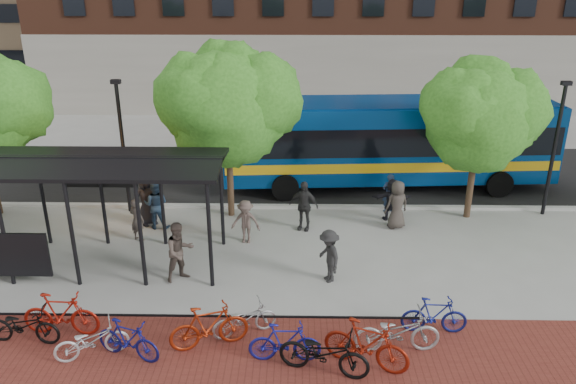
{
  "coord_description": "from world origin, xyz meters",
  "views": [
    {
      "loc": [
        -0.49,
        -16.35,
        8.85
      ],
      "look_at": [
        -0.8,
        1.7,
        1.6
      ],
      "focal_mm": 35.0,
      "sensor_mm": 36.0,
      "label": 1
    }
  ],
  "objects_px": {
    "tree_b": "(230,100)",
    "tree_c": "(482,112)",
    "bike_5": "(209,326)",
    "pedestrian_4": "(304,206)",
    "bike_8": "(324,353)",
    "pedestrian_2": "(156,204)",
    "bike_10": "(397,332)",
    "bike_9": "(366,344)",
    "bus": "(388,138)",
    "pedestrian_0": "(147,199)",
    "pedestrian_5": "(392,200)",
    "bike_6": "(244,319)",
    "bike_3": "(128,340)",
    "pedestrian_9": "(329,256)",
    "bike_2": "(91,341)",
    "bus_shelter": "(46,175)",
    "pedestrian_8": "(180,252)",
    "pedestrian_7": "(389,193)",
    "lamp_post_right": "(555,146)",
    "bike_0": "(23,325)",
    "bike_1": "(61,314)",
    "bike_7": "(285,343)",
    "pedestrian_6": "(397,205)",
    "pedestrian_1": "(137,220)",
    "pedestrian_3": "(246,222)",
    "lamp_post_left": "(123,143)"
  },
  "relations": [
    {
      "from": "tree_b",
      "to": "tree_c",
      "type": "distance_m",
      "value": 9.0
    },
    {
      "from": "bike_5",
      "to": "pedestrian_4",
      "type": "height_order",
      "value": "pedestrian_4"
    },
    {
      "from": "bike_8",
      "to": "pedestrian_2",
      "type": "bearing_deg",
      "value": 51.72
    },
    {
      "from": "bike_10",
      "to": "bike_9",
      "type": "bearing_deg",
      "value": 122.12
    },
    {
      "from": "bus",
      "to": "pedestrian_0",
      "type": "bearing_deg",
      "value": -159.78
    },
    {
      "from": "bike_9",
      "to": "pedestrian_5",
      "type": "bearing_deg",
      "value": 10.86
    },
    {
      "from": "bike_6",
      "to": "pedestrian_0",
      "type": "bearing_deg",
      "value": 8.53
    },
    {
      "from": "bike_3",
      "to": "pedestrian_9",
      "type": "xyz_separation_m",
      "value": [
        5.02,
        3.72,
        0.31
      ]
    },
    {
      "from": "bus",
      "to": "bike_2",
      "type": "height_order",
      "value": "bus"
    },
    {
      "from": "pedestrian_0",
      "to": "bus_shelter",
      "type": "bearing_deg",
      "value": -164.93
    },
    {
      "from": "pedestrian_8",
      "to": "bus",
      "type": "bearing_deg",
      "value": 10.27
    },
    {
      "from": "bike_8",
      "to": "pedestrian_7",
      "type": "height_order",
      "value": "pedestrian_7"
    },
    {
      "from": "bus_shelter",
      "to": "pedestrian_7",
      "type": "distance_m",
      "value": 12.16
    },
    {
      "from": "lamp_post_right",
      "to": "pedestrian_4",
      "type": "distance_m",
      "value": 9.54
    },
    {
      "from": "bike_0",
      "to": "bike_5",
      "type": "xyz_separation_m",
      "value": [
        4.7,
        -0.1,
        0.1
      ]
    },
    {
      "from": "bike_1",
      "to": "bike_7",
      "type": "distance_m",
      "value": 5.84
    },
    {
      "from": "tree_c",
      "to": "pedestrian_0",
      "type": "relative_size",
      "value": 3.02
    },
    {
      "from": "bike_3",
      "to": "pedestrian_6",
      "type": "relative_size",
      "value": 0.97
    },
    {
      "from": "pedestrian_1",
      "to": "pedestrian_3",
      "type": "relative_size",
      "value": 0.99
    },
    {
      "from": "bike_2",
      "to": "pedestrian_9",
      "type": "xyz_separation_m",
      "value": [
        5.92,
        3.69,
        0.37
      ]
    },
    {
      "from": "bike_10",
      "to": "pedestrian_7",
      "type": "relative_size",
      "value": 1.38
    },
    {
      "from": "bike_0",
      "to": "pedestrian_1",
      "type": "xyz_separation_m",
      "value": [
        1.35,
        5.78,
        0.27
      ]
    },
    {
      "from": "lamp_post_right",
      "to": "pedestrian_1",
      "type": "xyz_separation_m",
      "value": [
        -15.0,
        -2.48,
        -1.98
      ]
    },
    {
      "from": "pedestrian_0",
      "to": "pedestrian_8",
      "type": "height_order",
      "value": "pedestrian_0"
    },
    {
      "from": "lamp_post_left",
      "to": "lamp_post_right",
      "type": "bearing_deg",
      "value": 0.0
    },
    {
      "from": "bike_0",
      "to": "bus_shelter",
      "type": "bearing_deg",
      "value": 15.24
    },
    {
      "from": "lamp_post_right",
      "to": "pedestrian_9",
      "type": "height_order",
      "value": "lamp_post_right"
    },
    {
      "from": "bike_7",
      "to": "pedestrian_4",
      "type": "height_order",
      "value": "pedestrian_4"
    },
    {
      "from": "bike_1",
      "to": "pedestrian_3",
      "type": "height_order",
      "value": "pedestrian_3"
    },
    {
      "from": "bike_7",
      "to": "pedestrian_7",
      "type": "bearing_deg",
      "value": -23.26
    },
    {
      "from": "bus_shelter",
      "to": "pedestrian_7",
      "type": "bearing_deg",
      "value": 20.59
    },
    {
      "from": "pedestrian_5",
      "to": "bike_2",
      "type": "bearing_deg",
      "value": 44.44
    },
    {
      "from": "pedestrian_4",
      "to": "pedestrian_3",
      "type": "bearing_deg",
      "value": -133.3
    },
    {
      "from": "pedestrian_0",
      "to": "pedestrian_2",
      "type": "distance_m",
      "value": 0.52
    },
    {
      "from": "tree_b",
      "to": "bike_9",
      "type": "height_order",
      "value": "tree_b"
    },
    {
      "from": "bike_9",
      "to": "pedestrian_7",
      "type": "height_order",
      "value": "pedestrian_7"
    },
    {
      "from": "pedestrian_0",
      "to": "lamp_post_right",
      "type": "bearing_deg",
      "value": -34.12
    },
    {
      "from": "lamp_post_left",
      "to": "pedestrian_5",
      "type": "distance_m",
      "value": 10.26
    },
    {
      "from": "tree_b",
      "to": "bike_5",
      "type": "bearing_deg",
      "value": -88.15
    },
    {
      "from": "bike_7",
      "to": "pedestrian_8",
      "type": "distance_m",
      "value": 4.99
    },
    {
      "from": "bus_shelter",
      "to": "pedestrian_0",
      "type": "bearing_deg",
      "value": 53.58
    },
    {
      "from": "pedestrian_3",
      "to": "pedestrian_9",
      "type": "height_order",
      "value": "pedestrian_9"
    },
    {
      "from": "bike_3",
      "to": "pedestrian_3",
      "type": "xyz_separation_m",
      "value": [
        2.3,
        6.23,
        0.25
      ]
    },
    {
      "from": "tree_b",
      "to": "bike_3",
      "type": "distance_m",
      "value": 9.57
    },
    {
      "from": "bike_5",
      "to": "pedestrian_7",
      "type": "bearing_deg",
      "value": -52.12
    },
    {
      "from": "bike_3",
      "to": "pedestrian_8",
      "type": "distance_m",
      "value": 3.79
    },
    {
      "from": "bike_10",
      "to": "pedestrian_5",
      "type": "bearing_deg",
      "value": -11.66
    },
    {
      "from": "tree_c",
      "to": "pedestrian_4",
      "type": "distance_m",
      "value": 7.18
    },
    {
      "from": "bike_8",
      "to": "pedestrian_5",
      "type": "height_order",
      "value": "pedestrian_5"
    },
    {
      "from": "bike_6",
      "to": "pedestrian_6",
      "type": "xyz_separation_m",
      "value": [
        4.93,
        6.51,
        0.45
      ]
    }
  ]
}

